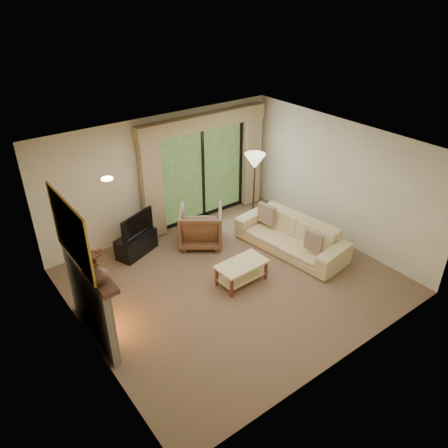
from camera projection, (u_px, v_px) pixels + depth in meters
floor at (233, 281)px, 8.24m from camera, size 5.50×5.50×0.00m
ceiling at (235, 150)px, 6.95m from camera, size 5.50×5.50×0.00m
wall_back at (162, 175)px, 9.33m from camera, size 5.00×0.00×5.00m
wall_front at (349, 294)px, 5.86m from camera, size 5.00×0.00×5.00m
wall_left at (81, 278)px, 6.16m from camera, size 0.00×5.00×5.00m
wall_right at (339, 182)px, 9.02m from camera, size 0.00×5.00×5.00m
fireplace at (90, 301)px, 6.67m from camera, size 0.24×1.70×1.37m
mirror at (71, 232)px, 6.00m from camera, size 0.07×1.45×1.02m
sliding_door at (203, 173)px, 9.92m from camera, size 2.26×0.10×2.16m
curtain_left at (152, 186)px, 9.09m from camera, size 0.45×0.18×2.35m
curtain_right at (251, 158)px, 10.49m from camera, size 0.45×0.18×2.35m
cornice at (204, 122)px, 9.25m from camera, size 3.20×0.24×0.32m
media_console at (136, 244)px, 8.96m from camera, size 0.97×0.70×0.44m
tv at (134, 224)px, 8.72m from camera, size 0.85×0.43×0.50m
armchair at (201, 226)px, 9.21m from camera, size 1.25×1.26×0.83m
sofa at (291, 236)px, 9.00m from camera, size 1.23×2.47×0.69m
pillow_near at (314, 241)px, 8.37m from camera, size 0.15×0.39×0.38m
pillow_far at (267, 214)px, 9.31m from camera, size 0.17×0.43×0.42m
coffee_table at (242, 273)px, 8.10m from camera, size 0.98×0.56×0.43m
floor_lamp at (254, 190)px, 9.73m from camera, size 0.52×0.52×1.70m
vase at (98, 273)px, 5.90m from camera, size 0.32×0.32×0.29m
branches at (89, 259)px, 6.05m from camera, size 0.46×0.42×0.44m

